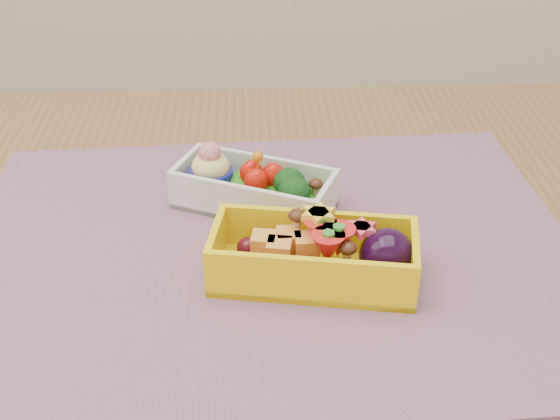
{
  "coord_description": "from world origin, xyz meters",
  "views": [
    {
      "loc": [
        0.01,
        -0.49,
        1.13
      ],
      "look_at": [
        0.03,
        0.04,
        0.79
      ],
      "focal_mm": 46.51,
      "sensor_mm": 36.0,
      "label": 1
    }
  ],
  "objects_px": {
    "placemat": "(272,250)",
    "bento_white": "(253,188)",
    "table": "(246,363)",
    "bento_yellow": "(318,255)"
  },
  "relations": [
    {
      "from": "placemat",
      "to": "bento_white",
      "type": "height_order",
      "value": "bento_white"
    },
    {
      "from": "bento_yellow",
      "to": "table",
      "type": "bearing_deg",
      "value": -177.56
    },
    {
      "from": "bento_white",
      "to": "bento_yellow",
      "type": "distance_m",
      "value": 0.13
    },
    {
      "from": "bento_yellow",
      "to": "placemat",
      "type": "bearing_deg",
      "value": 139.13
    },
    {
      "from": "placemat",
      "to": "bento_yellow",
      "type": "xyz_separation_m",
      "value": [
        0.04,
        -0.04,
        0.03
      ]
    },
    {
      "from": "table",
      "to": "bento_yellow",
      "type": "height_order",
      "value": "bento_yellow"
    },
    {
      "from": "table",
      "to": "bento_yellow",
      "type": "distance_m",
      "value": 0.14
    },
    {
      "from": "placemat",
      "to": "bento_white",
      "type": "distance_m",
      "value": 0.08
    },
    {
      "from": "table",
      "to": "placemat",
      "type": "bearing_deg",
      "value": 55.04
    },
    {
      "from": "table",
      "to": "bento_white",
      "type": "bearing_deg",
      "value": 84.4
    }
  ]
}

